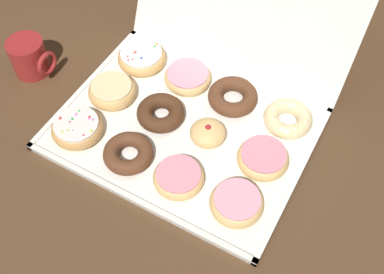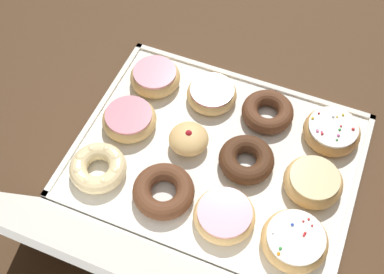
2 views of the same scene
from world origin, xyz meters
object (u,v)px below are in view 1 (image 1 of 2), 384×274
object	(u,v)px
pink_frosted_donut_9	(188,77)
chocolate_cake_ring_donut_10	(233,97)
donut_box	(184,129)
cruller_donut_11	(288,118)
coffee_mug	(30,57)
glazed_ring_donut_4	(112,91)
chocolate_cake_ring_donut_5	(160,113)
pink_frosted_donut_7	(263,158)
chocolate_cake_ring_donut_1	(128,153)
pink_frosted_donut_2	(179,177)
pink_frosted_donut_3	(237,203)
sprinkle_donut_8	(142,57)
jelly_filled_donut_6	(209,132)
sprinkle_donut_0	(77,128)

from	to	relation	value
pink_frosted_donut_9	chocolate_cake_ring_donut_10	world-z (taller)	chocolate_cake_ring_donut_10
donut_box	cruller_donut_11	world-z (taller)	cruller_donut_11
coffee_mug	glazed_ring_donut_4	bearing A→B (deg)	4.64
chocolate_cake_ring_donut_5	cruller_donut_11	bearing A→B (deg)	26.05
pink_frosted_donut_7	chocolate_cake_ring_donut_1	bearing A→B (deg)	-153.67
donut_box	chocolate_cake_ring_donut_10	world-z (taller)	chocolate_cake_ring_donut_10
pink_frosted_donut_2	coffee_mug	bearing A→B (deg)	167.22
pink_frosted_donut_3	pink_frosted_donut_2	bearing A→B (deg)	-178.33
pink_frosted_donut_3	sprinkle_donut_8	xyz separation A→B (m)	(-0.39, 0.25, 0.00)
jelly_filled_donut_6	cruller_donut_11	size ratio (longest dim) A/B	0.72
donut_box	chocolate_cake_ring_donut_10	xyz separation A→B (m)	(0.06, 0.13, 0.02)
sprinkle_donut_0	chocolate_cake_ring_donut_10	size ratio (longest dim) A/B	0.98
pink_frosted_donut_9	chocolate_cake_ring_donut_5	bearing A→B (deg)	-89.68
sprinkle_donut_0	glazed_ring_donut_4	xyz separation A→B (m)	(0.01, 0.13, 0.00)
chocolate_cake_ring_donut_5	pink_frosted_donut_3	bearing A→B (deg)	-25.90
pink_frosted_donut_3	coffee_mug	world-z (taller)	coffee_mug
jelly_filled_donut_6	pink_frosted_donut_9	xyz separation A→B (m)	(-0.12, 0.12, -0.00)
donut_box	coffee_mug	size ratio (longest dim) A/B	5.11
chocolate_cake_ring_donut_1	cruller_donut_11	distance (m)	0.37
pink_frosted_donut_3	chocolate_cake_ring_donut_10	size ratio (longest dim) A/B	0.94
sprinkle_donut_0	pink_frosted_donut_3	distance (m)	0.40
jelly_filled_donut_6	cruller_donut_11	bearing A→B (deg)	41.45
sprinkle_donut_0	jelly_filled_donut_6	xyz separation A→B (m)	(0.26, 0.13, 0.00)
chocolate_cake_ring_donut_5	cruller_donut_11	size ratio (longest dim) A/B	0.98
pink_frosted_donut_2	chocolate_cake_ring_donut_5	size ratio (longest dim) A/B	0.98
chocolate_cake_ring_donut_1	pink_frosted_donut_3	distance (m)	0.26
sprinkle_donut_0	sprinkle_donut_8	size ratio (longest dim) A/B	0.97
pink_frosted_donut_9	chocolate_cake_ring_donut_10	size ratio (longest dim) A/B	0.97
sprinkle_donut_8	pink_frosted_donut_9	distance (m)	0.13
jelly_filled_donut_6	pink_frosted_donut_7	distance (m)	0.13
pink_frosted_donut_7	chocolate_cake_ring_donut_5	bearing A→B (deg)	-179.82
pink_frosted_donut_7	chocolate_cake_ring_donut_10	xyz separation A→B (m)	(-0.13, 0.13, -0.00)
chocolate_cake_ring_donut_1	pink_frosted_donut_7	world-z (taller)	pink_frosted_donut_7
pink_frosted_donut_3	pink_frosted_donut_9	size ratio (longest dim) A/B	0.96
coffee_mug	sprinkle_donut_8	bearing A→B (deg)	32.20
jelly_filled_donut_6	pink_frosted_donut_9	size ratio (longest dim) A/B	0.70
donut_box	glazed_ring_donut_4	distance (m)	0.20
glazed_ring_donut_4	sprinkle_donut_0	bearing A→B (deg)	-92.54
chocolate_cake_ring_donut_1	chocolate_cake_ring_donut_5	xyz separation A→B (m)	(0.00, 0.13, 0.00)
sprinkle_donut_0	pink_frosted_donut_7	world-z (taller)	sprinkle_donut_0
chocolate_cake_ring_donut_10	sprinkle_donut_0	bearing A→B (deg)	-136.02
sprinkle_donut_8	cruller_donut_11	distance (m)	0.40
jelly_filled_donut_6	coffee_mug	size ratio (longest dim) A/B	0.73
pink_frosted_donut_9	cruller_donut_11	distance (m)	0.26
pink_frosted_donut_2	pink_frosted_donut_9	world-z (taller)	same
chocolate_cake_ring_donut_1	pink_frosted_donut_9	distance (m)	0.26
pink_frosted_donut_9	pink_frosted_donut_3	bearing A→B (deg)	-44.75
donut_box	pink_frosted_donut_2	world-z (taller)	pink_frosted_donut_2
sprinkle_donut_0	pink_frosted_donut_9	world-z (taller)	sprinkle_donut_0
donut_box	chocolate_cake_ring_donut_1	world-z (taller)	chocolate_cake_ring_donut_1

